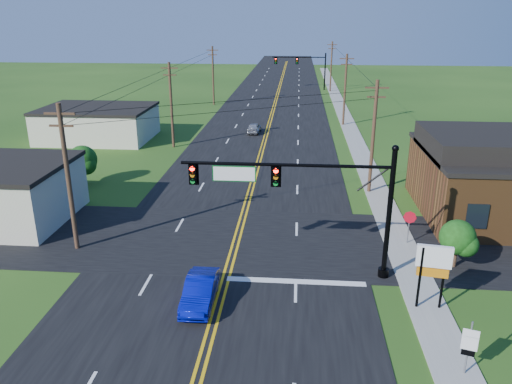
# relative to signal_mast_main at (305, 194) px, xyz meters

# --- Properties ---
(ground) EXTENTS (260.00, 260.00, 0.00)m
(ground) POSITION_rel_signal_mast_main_xyz_m (-4.34, -8.00, -4.75)
(ground) COLOR #204212
(ground) RESTS_ON ground
(road_main) EXTENTS (16.00, 220.00, 0.04)m
(road_main) POSITION_rel_signal_mast_main_xyz_m (-4.34, 42.00, -4.73)
(road_main) COLOR black
(road_main) RESTS_ON ground
(road_cross) EXTENTS (70.00, 10.00, 0.04)m
(road_cross) POSITION_rel_signal_mast_main_xyz_m (-4.34, 4.00, -4.73)
(road_cross) COLOR black
(road_cross) RESTS_ON ground
(sidewalk) EXTENTS (2.00, 160.00, 0.08)m
(sidewalk) POSITION_rel_signal_mast_main_xyz_m (6.16, 32.00, -4.71)
(sidewalk) COLOR gray
(sidewalk) RESTS_ON ground
(signal_mast_main) EXTENTS (11.30, 0.60, 7.48)m
(signal_mast_main) POSITION_rel_signal_mast_main_xyz_m (0.00, 0.00, 0.00)
(signal_mast_main) COLOR black
(signal_mast_main) RESTS_ON ground
(signal_mast_far) EXTENTS (10.98, 0.60, 7.48)m
(signal_mast_far) POSITION_rel_signal_mast_main_xyz_m (0.10, 72.00, -0.20)
(signal_mast_far) COLOR black
(signal_mast_far) RESTS_ON ground
(cream_bldg_far) EXTENTS (12.20, 9.20, 3.70)m
(cream_bldg_far) POSITION_rel_signal_mast_main_xyz_m (-23.34, 30.00, -2.89)
(cream_bldg_far) COLOR beige
(cream_bldg_far) RESTS_ON ground
(utility_pole_left_a) EXTENTS (1.80, 0.28, 9.00)m
(utility_pole_left_a) POSITION_rel_signal_mast_main_xyz_m (-13.84, 2.00, -0.03)
(utility_pole_left_a) COLOR #3D2E1B
(utility_pole_left_a) RESTS_ON ground
(utility_pole_left_b) EXTENTS (1.80, 0.28, 9.00)m
(utility_pole_left_b) POSITION_rel_signal_mast_main_xyz_m (-13.84, 27.00, -0.03)
(utility_pole_left_b) COLOR #3D2E1B
(utility_pole_left_b) RESTS_ON ground
(utility_pole_left_c) EXTENTS (1.80, 0.28, 9.00)m
(utility_pole_left_c) POSITION_rel_signal_mast_main_xyz_m (-13.84, 54.00, -0.03)
(utility_pole_left_c) COLOR #3D2E1B
(utility_pole_left_c) RESTS_ON ground
(utility_pole_right_a) EXTENTS (1.80, 0.28, 9.00)m
(utility_pole_right_a) POSITION_rel_signal_mast_main_xyz_m (5.46, 14.00, -0.03)
(utility_pole_right_a) COLOR #3D2E1B
(utility_pole_right_a) RESTS_ON ground
(utility_pole_right_b) EXTENTS (1.80, 0.28, 9.00)m
(utility_pole_right_b) POSITION_rel_signal_mast_main_xyz_m (5.46, 40.00, -0.03)
(utility_pole_right_b) COLOR #3D2E1B
(utility_pole_right_b) RESTS_ON ground
(utility_pole_right_c) EXTENTS (1.80, 0.28, 9.00)m
(utility_pole_right_c) POSITION_rel_signal_mast_main_xyz_m (5.46, 70.00, -0.03)
(utility_pole_right_c) COLOR #3D2E1B
(utility_pole_right_c) RESTS_ON ground
(tree_right_back) EXTENTS (3.00, 3.00, 4.10)m
(tree_right_back) POSITION_rel_signal_mast_main_xyz_m (11.66, 18.00, -2.15)
(tree_right_back) COLOR #3D2E1B
(tree_right_back) RESTS_ON ground
(shrub_corner) EXTENTS (2.00, 2.00, 2.86)m
(shrub_corner) POSITION_rel_signal_mast_main_xyz_m (8.66, 1.50, -2.90)
(shrub_corner) COLOR #3D2E1B
(shrub_corner) RESTS_ON ground
(tree_left) EXTENTS (2.40, 2.40, 3.37)m
(tree_left) POSITION_rel_signal_mast_main_xyz_m (-18.34, 14.00, -2.59)
(tree_left) COLOR #3D2E1B
(tree_left) RESTS_ON ground
(blue_car) EXTENTS (1.47, 4.09, 1.34)m
(blue_car) POSITION_rel_signal_mast_main_xyz_m (-5.08, -3.51, -4.08)
(blue_car) COLOR #070E9C
(blue_car) RESTS_ON ground
(distant_car) EXTENTS (1.65, 3.64, 1.21)m
(distant_car) POSITION_rel_signal_mast_main_xyz_m (-5.68, 34.42, -4.14)
(distant_car) COLOR #A5A5AA
(distant_car) RESTS_ON ground
(route_sign) EXTENTS (0.60, 0.21, 2.48)m
(route_sign) POSITION_rel_signal_mast_main_xyz_m (6.47, -7.81, -3.30)
(route_sign) COLOR slate
(route_sign) RESTS_ON ground
(stop_sign) EXTENTS (0.78, 0.22, 2.21)m
(stop_sign) POSITION_rel_signal_mast_main_xyz_m (6.61, 4.35, -3.15)
(stop_sign) COLOR slate
(stop_sign) RESTS_ON ground
(pylon_sign) EXTENTS (1.66, 0.49, 3.39)m
(pylon_sign) POSITION_rel_signal_mast_main_xyz_m (6.16, -3.00, -2.28)
(pylon_sign) COLOR black
(pylon_sign) RESTS_ON ground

